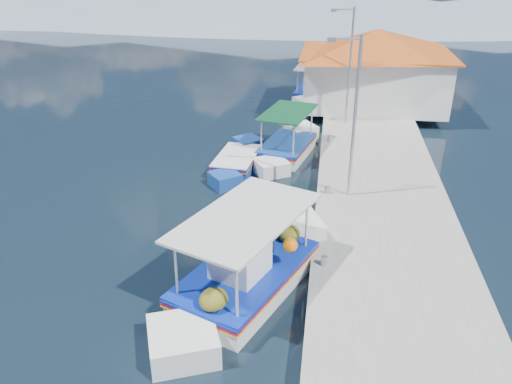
# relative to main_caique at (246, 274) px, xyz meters

# --- Properties ---
(ground) EXTENTS (160.00, 160.00, 0.00)m
(ground) POSITION_rel_main_caique_xyz_m (-1.55, 3.83, -0.53)
(ground) COLOR black
(ground) RESTS_ON ground
(quay) EXTENTS (5.00, 44.00, 0.50)m
(quay) POSITION_rel_main_caique_xyz_m (4.35, 9.83, -0.28)
(quay) COLOR #A4A099
(quay) RESTS_ON ground
(bollards) EXTENTS (0.20, 17.20, 0.30)m
(bollards) POSITION_rel_main_caique_xyz_m (2.25, 9.08, 0.12)
(bollards) COLOR #A5A8AD
(bollards) RESTS_ON quay
(main_caique) EXTENTS (4.51, 7.80, 2.78)m
(main_caique) POSITION_rel_main_caique_xyz_m (0.00, 0.00, 0.00)
(main_caique) COLOR white
(main_caique) RESTS_ON ground
(caique_green_canopy) EXTENTS (2.90, 6.44, 2.47)m
(caique_green_canopy) POSITION_rel_main_caique_xyz_m (0.21, 10.90, -0.17)
(caique_green_canopy) COLOR white
(caique_green_canopy) RESTS_ON ground
(caique_blue_hull) EXTENTS (1.95, 5.57, 1.00)m
(caique_blue_hull) POSITION_rel_main_caique_xyz_m (-1.88, 9.01, -0.27)
(caique_blue_hull) COLOR #184292
(caique_blue_hull) RESTS_ON ground
(caique_far) EXTENTS (2.45, 6.82, 2.40)m
(caique_far) POSITION_rel_main_caique_xyz_m (0.96, 21.68, -0.09)
(caique_far) COLOR white
(caique_far) RESTS_ON ground
(harbor_building) EXTENTS (10.49, 10.49, 4.40)m
(harbor_building) POSITION_rel_main_caique_xyz_m (4.65, 18.83, 2.24)
(harbor_building) COLOR white
(harbor_building) RESTS_ON quay
(lamp_post_near) EXTENTS (1.21, 0.14, 6.00)m
(lamp_post_near) POSITION_rel_main_caique_xyz_m (2.96, 5.83, 3.32)
(lamp_post_near) COLOR #A5A8AD
(lamp_post_near) RESTS_ON quay
(lamp_post_far) EXTENTS (1.21, 0.14, 6.00)m
(lamp_post_far) POSITION_rel_main_caique_xyz_m (2.96, 14.83, 3.32)
(lamp_post_far) COLOR #A5A8AD
(lamp_post_far) RESTS_ON quay
(mountain_ridge) EXTENTS (171.40, 96.00, 5.50)m
(mountain_ridge) POSITION_rel_main_caique_xyz_m (4.99, 59.83, 1.51)
(mountain_ridge) COLOR gray
(mountain_ridge) RESTS_ON ground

